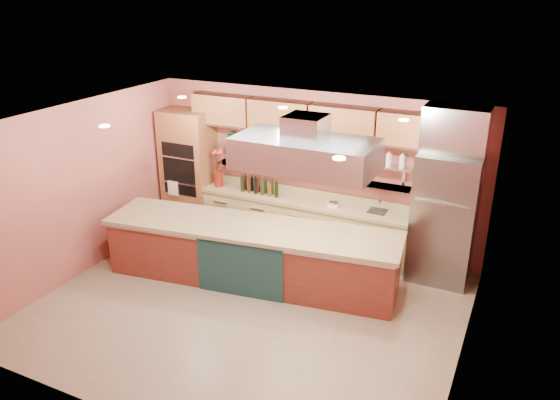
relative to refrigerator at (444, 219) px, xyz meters
The scene contains 21 objects.
floor 3.35m from the refrigerator, 137.68° to the right, with size 6.00×5.00×0.02m, color gray.
ceiling 3.63m from the refrigerator, 137.68° to the right, with size 6.00×5.00×0.02m, color black.
wall_back 2.40m from the refrigerator, behind, with size 6.00×0.04×2.80m, color #AB5750.
wall_front 5.21m from the refrigerator, 116.86° to the right, with size 6.00×0.04×2.80m, color #AB5750.
wall_left 5.77m from the refrigerator, 158.20° to the right, with size 0.04×5.00×2.80m, color #AB5750.
wall_right 2.26m from the refrigerator, 73.10° to the right, with size 0.04×5.00×2.80m, color #AB5750.
oven_stack 4.80m from the refrigerator, behind, with size 0.95×0.64×2.30m, color #9A5B38.
refrigerator is the anchor object (origin of this frame).
back_counter 2.47m from the refrigerator, behind, with size 3.84×0.64×0.93m, color tan.
wall_shelf_lower 2.43m from the refrigerator, behind, with size 3.60×0.26×0.03m, color #B7B9BE.
wall_shelf_upper 2.50m from the refrigerator, behind, with size 3.60×0.26×0.03m, color #B7B9BE.
upper_cabinets 2.69m from the refrigerator, behind, with size 4.60×0.36×0.55m, color #9A5B38.
range_hood 2.56m from the refrigerator, 142.45° to the right, with size 2.00×1.00×0.45m, color #B7B9BE.
ceiling_downlights 3.50m from the refrigerator, 140.46° to the right, with size 4.00×2.80×0.02m, color #FFE5A5.
island 3.08m from the refrigerator, 152.90° to the right, with size 4.59×1.00×0.96m, color maroon.
flower_vase 4.13m from the refrigerator, behind, with size 0.16×0.16×0.29m, color maroon.
oil_bottle_cluster 3.24m from the refrigerator, behind, with size 0.82×0.23×0.26m, color black.
kitchen_scale 1.83m from the refrigerator, behind, with size 0.17×0.13×0.10m, color white.
bar_faucet 1.05m from the refrigerator, behind, with size 0.03×0.03×0.23m, color silver.
copper_kettle 3.69m from the refrigerator, behind, with size 0.18×0.18×0.15m, color #BD6F2B.
green_canister 3.10m from the refrigerator, behind, with size 0.16×0.16×0.19m, color #0D401C.
Camera 1 is at (3.41, -6.02, 4.49)m, focal length 35.00 mm.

